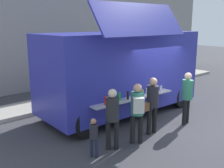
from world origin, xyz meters
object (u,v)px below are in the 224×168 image
customer_rear_waiting (112,114)px  customer_mid_with_backpack (137,108)px  customer_front_ordering (152,101)px  customer_extra_browsing (187,94)px  trash_bin (144,78)px  child_near_queue (94,134)px  food_truck_main (121,70)px

customer_rear_waiting → customer_mid_with_backpack: bearing=-63.1°
customer_front_ordering → customer_extra_browsing: bearing=-92.1°
trash_bin → customer_extra_browsing: size_ratio=0.50×
customer_front_ordering → child_near_queue: (-2.24, -0.01, -0.42)m
customer_mid_with_backpack → trash_bin: bearing=-10.6°
child_near_queue → customer_front_ordering: bearing=-35.3°
trash_bin → child_near_queue: 8.12m
customer_rear_waiting → customer_front_ordering: bearing=-48.5°
customer_front_ordering → customer_extra_browsing: customer_extra_browsing is taller
customer_mid_with_backpack → customer_rear_waiting: customer_mid_with_backpack is taller
trash_bin → customer_extra_browsing: customer_extra_browsing is taller
customer_mid_with_backpack → customer_rear_waiting: bearing=114.8°
food_truck_main → customer_extra_browsing: size_ratio=3.47×
trash_bin → customer_rear_waiting: size_ratio=0.53×
food_truck_main → customer_mid_with_backpack: size_ratio=3.52×
food_truck_main → trash_bin: size_ratio=6.88×
customer_rear_waiting → customer_extra_browsing: 3.11m
customer_front_ordering → customer_mid_with_backpack: customer_front_ordering is taller
customer_rear_waiting → customer_extra_browsing: (3.10, -0.24, 0.05)m
customer_mid_with_backpack → food_truck_main: bearing=5.0°
trash_bin → customer_front_ordering: bearing=-136.4°
food_truck_main → child_near_queue: food_truck_main is taller
food_truck_main → child_near_queue: size_ratio=5.89×
customer_mid_with_backpack → customer_extra_browsing: bearing=-51.6°
customer_rear_waiting → child_near_queue: 0.74m
customer_rear_waiting → trash_bin: bearing=-13.3°
food_truck_main → customer_rear_waiting: food_truck_main is taller
customer_front_ordering → customer_mid_with_backpack: (-0.86, -0.19, 0.02)m
customer_front_ordering → food_truck_main: bearing=-11.3°
food_truck_main → customer_front_ordering: (-0.68, -2.05, -0.60)m
customer_extra_browsing → child_near_queue: 3.77m
trash_bin → customer_extra_browsing: bearing=-123.9°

